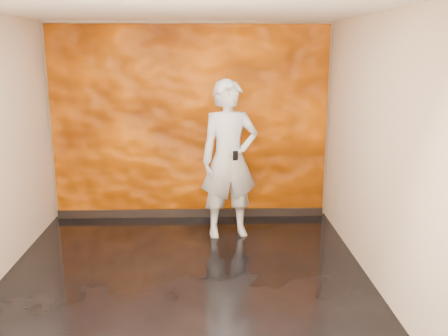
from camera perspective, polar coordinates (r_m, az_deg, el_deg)
room at (r=5.21m, az=-4.64°, el=2.01°), size 4.02×4.02×2.81m
feature_wall at (r=7.14m, az=-3.91°, el=5.04°), size 3.90×0.06×2.75m
baseboard at (r=7.41m, az=-3.75°, el=-5.14°), size 3.90×0.04×0.12m
man at (r=6.45m, az=0.60°, el=0.97°), size 0.83×0.62×2.06m
phone at (r=6.18m, az=1.31°, el=1.43°), size 0.07×0.04×0.12m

